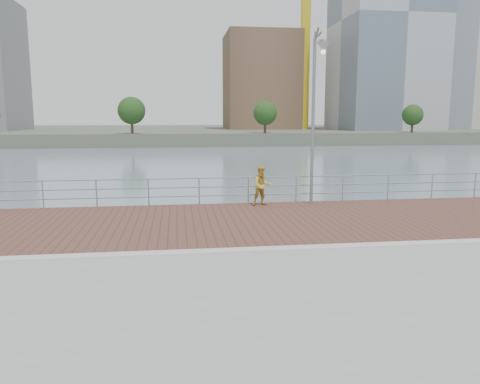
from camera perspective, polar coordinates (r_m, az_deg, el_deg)
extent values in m
plane|color=slate|center=(13.45, 1.19, -15.41)|extent=(400.00, 400.00, 0.00)
cube|color=brown|center=(16.20, -0.76, -3.62)|extent=(40.00, 6.80, 0.02)
cube|color=#B7B5AD|center=(12.74, 1.22, -7.08)|extent=(40.00, 0.40, 0.06)
cube|color=#4C5142|center=(134.66, -6.95, 7.24)|extent=(320.00, 95.00, 2.50)
cylinder|color=#8C9EA8|center=(20.03, -22.89, -0.30)|extent=(0.06, 0.06, 1.10)
cylinder|color=#8C9EA8|center=(19.59, -17.09, -0.18)|extent=(0.06, 0.06, 1.10)
cylinder|color=#8C9EA8|center=(19.36, -11.09, -0.05)|extent=(0.06, 0.06, 1.10)
cylinder|color=#8C9EA8|center=(19.34, -5.01, 0.08)|extent=(0.06, 0.06, 1.10)
cylinder|color=#8C9EA8|center=(19.54, 1.02, 0.20)|extent=(0.06, 0.06, 1.10)
cylinder|color=#8C9EA8|center=(19.95, 6.85, 0.33)|extent=(0.06, 0.06, 1.10)
cylinder|color=#8C9EA8|center=(20.56, 12.40, 0.44)|extent=(0.06, 0.06, 1.10)
cylinder|color=#8C9EA8|center=(21.35, 17.58, 0.54)|extent=(0.06, 0.06, 1.10)
cylinder|color=#8C9EA8|center=(22.30, 22.36, 0.63)|extent=(0.06, 0.06, 1.10)
cylinder|color=#8C9EA8|center=(23.40, 26.71, 0.71)|extent=(0.06, 0.06, 1.10)
cylinder|color=#8C9EA8|center=(19.34, -1.99, 1.75)|extent=(39.00, 0.05, 0.05)
cylinder|color=#8C9EA8|center=(19.39, -1.98, 0.65)|extent=(39.00, 0.05, 0.05)
cylinder|color=#8C9EA8|center=(19.44, -1.98, -0.40)|extent=(39.00, 0.05, 0.05)
cylinder|color=gray|center=(19.38, 8.88, 8.26)|extent=(0.13, 0.13, 6.65)
cylinder|color=gray|center=(19.09, 9.63, 18.26)|extent=(0.08, 1.11, 0.08)
cone|color=#B2B2AD|center=(18.54, 10.14, 17.83)|extent=(0.49, 0.49, 0.39)
imported|color=gold|center=(18.99, 2.70, 0.77)|extent=(0.87, 0.73, 1.61)
cube|color=gold|center=(122.36, 7.99, 19.38)|extent=(2.00, 2.00, 50.00)
cube|color=brown|center=(124.35, 2.52, 13.26)|extent=(18.00, 18.00, 24.03)
cube|color=#9E9EA3|center=(122.91, 17.39, 19.22)|extent=(22.00, 22.00, 50.85)
cylinder|color=#473323|center=(89.45, -13.04, 8.20)|extent=(0.50, 0.50, 3.94)
sphere|color=#193814|center=(89.45, -13.09, 9.64)|extent=(5.06, 5.06, 5.06)
cylinder|color=#473323|center=(90.68, 3.07, 8.31)|extent=(0.50, 0.50, 3.55)
sphere|color=#193814|center=(90.67, 3.08, 9.59)|extent=(4.56, 4.56, 4.56)
cylinder|color=#473323|center=(100.69, 20.25, 7.76)|extent=(0.50, 0.50, 3.23)
sphere|color=#193814|center=(100.68, 20.31, 8.81)|extent=(4.16, 4.16, 4.16)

